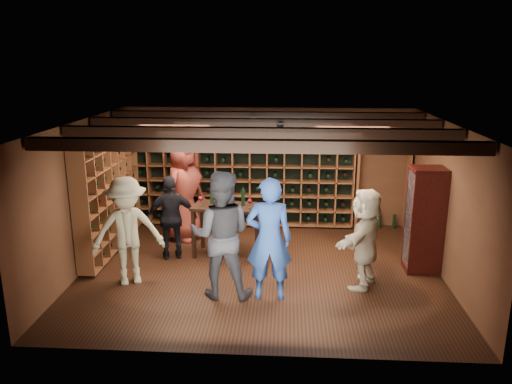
# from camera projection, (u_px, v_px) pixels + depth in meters

# --- Properties ---
(ground) EXTENTS (6.00, 6.00, 0.00)m
(ground) POSITION_uv_depth(u_px,v_px,m) (260.00, 270.00, 8.48)
(ground) COLOR black
(ground) RESTS_ON ground
(room_shell) EXTENTS (6.00, 6.00, 6.00)m
(room_shell) POSITION_uv_depth(u_px,v_px,m) (261.00, 128.00, 7.89)
(room_shell) COLOR #58331E
(room_shell) RESTS_ON ground
(wine_rack_back) EXTENTS (4.65, 0.30, 2.20)m
(wine_rack_back) POSITION_uv_depth(u_px,v_px,m) (242.00, 173.00, 10.45)
(wine_rack_back) COLOR brown
(wine_rack_back) RESTS_ON ground
(wine_rack_left) EXTENTS (0.30, 2.65, 2.20)m
(wine_rack_left) POSITION_uv_depth(u_px,v_px,m) (109.00, 190.00, 9.14)
(wine_rack_left) COLOR brown
(wine_rack_left) RESTS_ON ground
(crate_shelf) EXTENTS (1.20, 0.32, 2.07)m
(crate_shelf) POSITION_uv_depth(u_px,v_px,m) (385.00, 155.00, 10.16)
(crate_shelf) COLOR brown
(crate_shelf) RESTS_ON ground
(display_cabinet) EXTENTS (0.55, 0.50, 1.75)m
(display_cabinet) POSITION_uv_depth(u_px,v_px,m) (424.00, 222.00, 8.28)
(display_cabinet) COLOR black
(display_cabinet) RESTS_ON ground
(man_blue_shirt) EXTENTS (0.70, 0.48, 1.86)m
(man_blue_shirt) POSITION_uv_depth(u_px,v_px,m) (269.00, 239.00, 7.28)
(man_blue_shirt) COLOR navy
(man_blue_shirt) RESTS_ON ground
(man_grey_suit) EXTENTS (0.95, 0.74, 1.94)m
(man_grey_suit) POSITION_uv_depth(u_px,v_px,m) (221.00, 235.00, 7.37)
(man_grey_suit) COLOR black
(man_grey_suit) RESTS_ON ground
(guest_red_floral) EXTENTS (1.02, 1.16, 2.00)m
(guest_red_floral) POSITION_uv_depth(u_px,v_px,m) (185.00, 190.00, 9.71)
(guest_red_floral) COLOR maroon
(guest_red_floral) RESTS_ON ground
(guest_woman_black) EXTENTS (0.96, 0.59, 1.52)m
(guest_woman_black) POSITION_uv_depth(u_px,v_px,m) (172.00, 218.00, 8.81)
(guest_woman_black) COLOR black
(guest_woman_black) RESTS_ON ground
(guest_khaki) EXTENTS (1.28, 1.02, 1.74)m
(guest_khaki) POSITION_uv_depth(u_px,v_px,m) (127.00, 231.00, 7.81)
(guest_khaki) COLOR gray
(guest_khaki) RESTS_ON ground
(guest_beige) EXTENTS (1.06, 1.53, 1.59)m
(guest_beige) POSITION_uv_depth(u_px,v_px,m) (365.00, 238.00, 7.73)
(guest_beige) COLOR tan
(guest_beige) RESTS_ON ground
(tasting_table) EXTENTS (1.33, 0.79, 1.23)m
(tasting_table) POSITION_uv_depth(u_px,v_px,m) (228.00, 212.00, 8.92)
(tasting_table) COLOR black
(tasting_table) RESTS_ON ground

